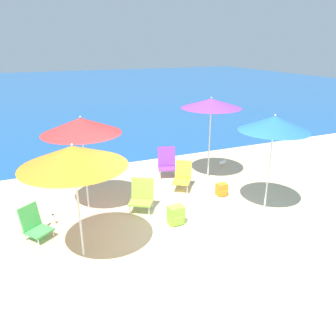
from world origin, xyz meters
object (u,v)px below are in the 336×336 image
beach_umbrella_red (81,126)px  beach_chair_purple (167,162)px  beach_umbrella_orange (73,156)px  beach_chair_yellow (183,176)px  beach_chair_green (34,224)px  beach_umbrella_blue (274,124)px  water_bottle (54,220)px  backpack_orange (222,190)px  seagull (223,162)px  beach_umbrella_purple (211,103)px  beach_chair_lime (142,195)px  backpack_lime (176,215)px

beach_umbrella_red → beach_chair_purple: bearing=23.7°
beach_umbrella_orange → beach_chair_yellow: (2.95, 1.94, -1.55)m
beach_umbrella_red → beach_chair_green: (-1.21, -0.86, -1.66)m
beach_umbrella_blue → beach_chair_purple: size_ratio=2.63×
beach_umbrella_blue → water_bottle: (-4.58, 1.27, -1.94)m
beach_umbrella_orange → backpack_orange: (3.68, 1.17, -1.76)m
beach_umbrella_red → seagull: size_ratio=8.11×
beach_umbrella_orange → beach_chair_purple: 4.42m
beach_umbrella_orange → beach_chair_green: bearing=127.1°
beach_umbrella_purple → beach_chair_green: size_ratio=3.41×
beach_umbrella_blue → beach_umbrella_orange: size_ratio=1.05×
beach_umbrella_purple → beach_umbrella_blue: (0.21, -2.26, -0.09)m
beach_chair_purple → backpack_orange: (0.75, -1.78, -0.28)m
beach_chair_green → water_bottle: (0.38, 0.39, -0.21)m
beach_chair_yellow → beach_umbrella_purple: bearing=58.7°
beach_chair_lime → backpack_orange: beach_chair_lime is taller
backpack_lime → water_bottle: bearing=156.6°
beach_chair_lime → beach_chair_green: bearing=-142.2°
beach_umbrella_purple → beach_umbrella_blue: beach_umbrella_purple is taller
backpack_orange → seagull: (1.15, 1.76, -0.01)m
beach_chair_yellow → beach_chair_green: beach_chair_yellow is taller
beach_umbrella_blue → backpack_orange: beach_umbrella_blue is taller
beach_chair_purple → backpack_lime: size_ratio=2.09×
beach_umbrella_purple → beach_chair_green: (-4.75, -1.38, -1.82)m
backpack_lime → water_bottle: (-2.41, 1.04, -0.11)m
beach_umbrella_orange → backpack_lime: (2.02, 0.36, -1.72)m
backpack_lime → beach_chair_purple: bearing=70.7°
backpack_orange → water_bottle: size_ratio=1.33×
beach_chair_lime → beach_umbrella_red: bearing=-176.9°
water_bottle → seagull: 5.44m
beach_umbrella_purple → seagull: size_ratio=8.52×
backpack_orange → backpack_lime: bearing=-153.8°
beach_chair_purple → seagull: bearing=17.0°
beach_umbrella_orange → beach_chair_yellow: size_ratio=2.90×
beach_chair_lime → seagull: size_ratio=2.75×
backpack_orange → water_bottle: backpack_orange is taller
beach_chair_lime → beach_chair_purple: size_ratio=0.87×
backpack_orange → backpack_lime: (-1.66, -0.82, 0.05)m
beach_chair_yellow → beach_chair_lime: size_ratio=0.99×
beach_chair_yellow → backpack_lime: 1.84m
beach_umbrella_purple → beach_chair_yellow: size_ratio=3.11×
beach_chair_lime → water_bottle: size_ratio=3.16×
backpack_orange → beach_chair_green: bearing=-177.8°
backpack_orange → seagull: backpack_orange is taller
beach_umbrella_blue → beach_chair_yellow: bearing=124.5°
backpack_lime → seagull: backpack_lime is taller
beach_umbrella_purple → beach_umbrella_orange: bearing=-149.1°
beach_umbrella_red → beach_umbrella_orange: beach_umbrella_red is taller
beach_umbrella_orange → beach_chair_green: 2.05m
backpack_lime → seagull: (2.81, 2.57, -0.06)m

